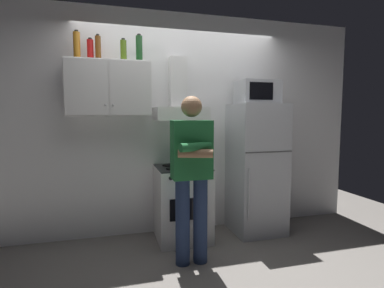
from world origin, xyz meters
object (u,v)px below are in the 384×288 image
bottle_olive_oil (123,51)px  bottle_liquor_amber (77,46)px  person_standing (192,173)px  bottle_soda_red (90,50)px  microwave (257,92)px  bottle_beer_brown (98,48)px  range_hood (180,104)px  refrigerator (256,168)px  stove_oven (182,203)px  upper_cabinet (109,89)px  bottle_wine_green (139,49)px

bottle_olive_oil → bottle_liquor_amber: 0.48m
person_standing → bottle_soda_red: bottle_soda_red is taller
microwave → bottle_beer_brown: bottle_beer_brown is taller
range_hood → bottle_olive_oil: 0.85m
refrigerator → bottle_liquor_amber: (-2.07, 0.12, 1.40)m
refrigerator → bottle_beer_brown: bearing=176.4°
bottle_beer_brown → bottle_olive_oil: (0.27, -0.01, -0.01)m
stove_oven → bottle_olive_oil: size_ratio=3.53×
range_hood → bottle_liquor_amber: bottle_liquor_amber is taller
stove_oven → bottle_beer_brown: (-0.90, 0.12, 1.75)m
microwave → person_standing: 1.45m
bottle_liquor_amber → bottle_olive_oil: bearing=-1.8°
bottle_liquor_amber → bottle_soda_red: (0.13, 0.03, -0.03)m
bottle_soda_red → stove_oven: bearing=-8.4°
microwave → person_standing: size_ratio=0.29×
microwave → bottle_beer_brown: bearing=177.0°
bottle_beer_brown → bottle_soda_red: bearing=159.9°
range_hood → bottle_beer_brown: 1.07m
upper_cabinet → bottle_soda_red: size_ratio=3.75×
microwave → bottle_liquor_amber: size_ratio=1.58×
range_hood → bottle_wine_green: bearing=-177.8°
range_hood → bottle_wine_green: size_ratio=2.45×
person_standing → microwave: bearing=32.0°
refrigerator → bottle_liquor_amber: size_ratio=5.26×
person_standing → bottle_liquor_amber: (-1.07, 0.72, 1.29)m
microwave → bottle_soda_red: size_ratio=2.00×
microwave → bottle_wine_green: size_ratio=1.57×
bottle_beer_brown → bottle_wine_green: bearing=-1.0°
stove_oven → microwave: size_ratio=1.82×
upper_cabinet → bottle_wine_green: 0.56m
range_hood → bottle_beer_brown: bearing=-179.3°
microwave → bottle_wine_green: bearing=176.4°
refrigerator → bottle_wine_green: bearing=175.6°
person_standing → bottle_olive_oil: bottle_olive_oil is taller
person_standing → bottle_olive_oil: size_ratio=6.63×
refrigerator → bottle_beer_brown: size_ratio=5.77×
upper_cabinet → bottle_wine_green: size_ratio=2.93×
stove_oven → bottle_liquor_amber: bearing=174.0°
bottle_olive_oil → bottle_soda_red: bearing=172.8°
microwave → bottle_liquor_amber: bearing=177.3°
microwave → bottle_liquor_amber: (-2.07, 0.10, 0.46)m
bottle_liquor_amber → refrigerator: bearing=-3.2°
upper_cabinet → bottle_beer_brown: (-0.10, -0.01, 0.43)m
stove_oven → refrigerator: size_ratio=0.55×
stove_oven → bottle_soda_red: size_ratio=3.64×
bottle_liquor_amber → bottle_wine_green: bearing=-0.7°
range_hood → refrigerator: (0.95, -0.13, -0.80)m
upper_cabinet → stove_oven: (0.80, -0.13, -1.32)m
stove_oven → bottle_liquor_amber: 2.09m
bottle_olive_oil → bottle_soda_red: 0.35m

